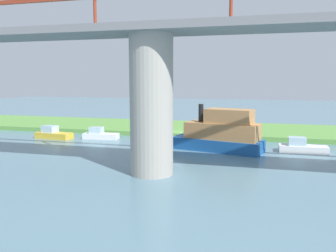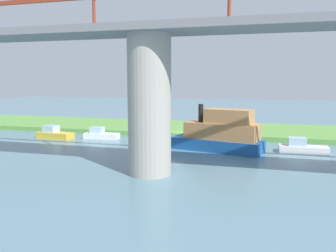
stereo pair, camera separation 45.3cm
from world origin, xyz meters
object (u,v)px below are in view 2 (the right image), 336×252
object	(u,v)px
bridge_pylon	(149,106)
motorboat_red	(101,134)
person_on_bank	(231,125)
riverboat_paddlewheel	(302,147)
motorboat_white	(220,134)
mooring_post	(158,128)
houseboat_blue	(54,134)

from	to	relation	value
bridge_pylon	motorboat_red	size ratio (longest dim) A/B	2.40
person_on_bank	motorboat_red	distance (m)	15.06
riverboat_paddlewheel	motorboat_red	size ratio (longest dim) A/B	1.05
person_on_bank	riverboat_paddlewheel	world-z (taller)	person_on_bank
motorboat_white	motorboat_red	bearing A→B (deg)	-12.29
mooring_post	motorboat_white	xyz separation A→B (m)	(-7.95, 6.19, 0.65)
person_on_bank	mooring_post	bearing A→B (deg)	19.32
person_on_bank	houseboat_blue	size ratio (longest dim) A/B	0.32
motorboat_red	bridge_pylon	bearing A→B (deg)	129.25
person_on_bank	riverboat_paddlewheel	bearing A→B (deg)	130.99
houseboat_blue	motorboat_red	size ratio (longest dim) A/B	1.10
person_on_bank	mooring_post	xyz separation A→B (m)	(8.10, 2.84, -0.29)
motorboat_white	houseboat_blue	bearing A→B (deg)	-5.61
person_on_bank	riverboat_paddlewheel	xyz separation A→B (m)	(-7.03, 8.09, -0.71)
bridge_pylon	mooring_post	distance (m)	16.37
mooring_post	motorboat_red	world-z (taller)	mooring_post
person_on_bank	bridge_pylon	bearing A→B (deg)	78.01
bridge_pylon	motorboat_white	bearing A→B (deg)	-112.07
houseboat_blue	riverboat_paddlewheel	bearing A→B (deg)	178.00
mooring_post	motorboat_red	size ratio (longest dim) A/B	0.21
bridge_pylon	riverboat_paddlewheel	size ratio (longest dim) A/B	2.29
person_on_bank	motorboat_white	xyz separation A→B (m)	(0.15, 9.03, 0.37)
riverboat_paddlewheel	motorboat_red	bearing A→B (deg)	-5.57
bridge_pylon	houseboat_blue	xyz separation A→B (m)	(15.06, -11.00, -4.25)
bridge_pylon	motorboat_red	world-z (taller)	bridge_pylon
bridge_pylon	person_on_bank	world-z (taller)	bridge_pylon
riverboat_paddlewheel	houseboat_blue	xyz separation A→B (m)	(25.96, -0.91, 0.01)
mooring_post	motorboat_white	world-z (taller)	motorboat_white
mooring_post	riverboat_paddlewheel	size ratio (longest dim) A/B	0.20
mooring_post	bridge_pylon	bearing A→B (deg)	105.45
bridge_pylon	motorboat_white	world-z (taller)	bridge_pylon
bridge_pylon	motorboat_red	xyz separation A→B (m)	(9.90, -12.12, -4.29)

